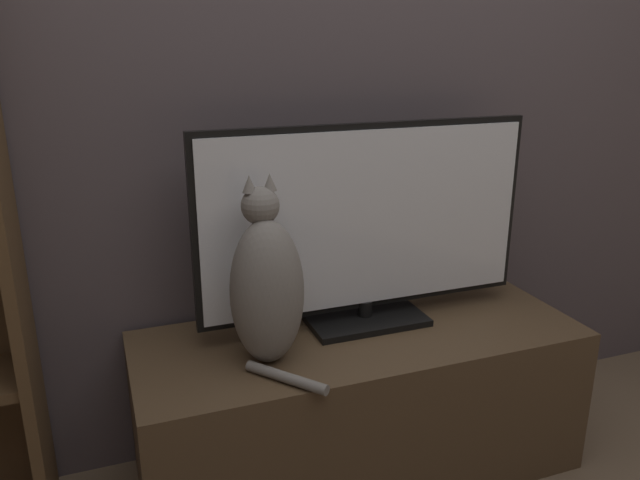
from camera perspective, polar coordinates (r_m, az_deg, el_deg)
name	(u,v)px	position (r m, az deg, el deg)	size (l,w,h in m)	color
wall_back	(325,40)	(1.96, 0.48, 17.79)	(4.80, 0.05, 2.60)	#564C51
tv_stand	(359,402)	(1.99, 3.59, -14.56)	(1.33, 0.51, 0.47)	brown
tv	(367,226)	(1.85, 4.28, 1.25)	(1.03, 0.22, 0.61)	black
cat	(266,287)	(1.65, -4.94, -4.35)	(0.21, 0.33, 0.51)	gray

